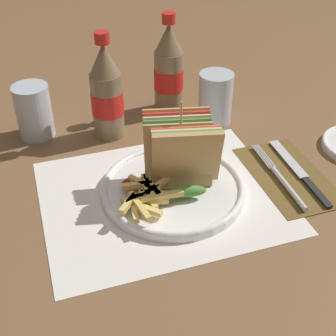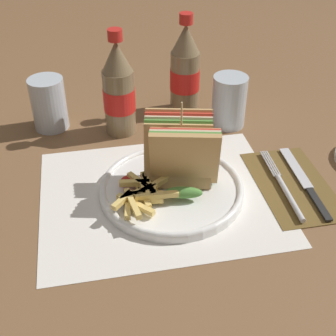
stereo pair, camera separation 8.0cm
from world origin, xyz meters
The scene contains 13 objects.
ground_plane centered at (0.00, 0.00, 0.00)m, with size 4.00×4.00×0.00m, color brown.
placemat centered at (-0.02, -0.02, 0.00)m, with size 0.40×0.33×0.00m.
plate_main centered at (0.00, -0.02, 0.01)m, with size 0.25×0.25×0.02m.
club_sandwich centered at (0.02, 0.00, 0.07)m, with size 0.13×0.13×0.15m.
fries_pile centered at (-0.06, -0.05, 0.03)m, with size 0.11×0.11×0.02m.
ketchup_blob centered at (-0.07, 0.00, 0.03)m, with size 0.03×0.03×0.01m.
napkin centered at (0.21, -0.04, 0.00)m, with size 0.12×0.22×0.00m.
fork centered at (0.19, -0.05, 0.01)m, with size 0.02×0.20×0.01m.
knife centered at (0.24, -0.04, 0.01)m, with size 0.02×0.21×0.00m.
coke_bottle_near centered at (-0.06, 0.21, 0.09)m, with size 0.06×0.06×0.22m.
coke_bottle_far centered at (0.09, 0.27, 0.09)m, with size 0.06×0.06×0.22m.
glass_near centered at (0.16, 0.19, 0.05)m, with size 0.07×0.07×0.11m.
glass_far centered at (-0.20, 0.25, 0.05)m, with size 0.07×0.07×0.11m.
Camera 1 is at (-0.20, -0.61, 0.51)m, focal length 50.00 mm.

